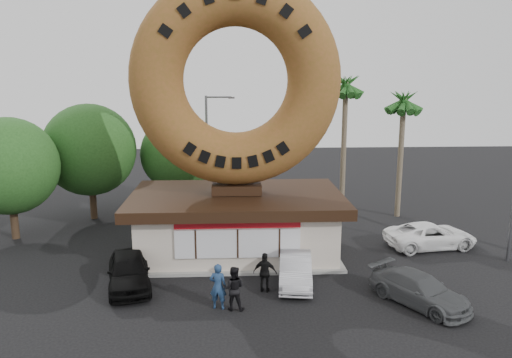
{
  "coord_description": "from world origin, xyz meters",
  "views": [
    {
      "loc": [
        -0.28,
        -19.74,
        9.48
      ],
      "look_at": [
        0.93,
        4.0,
        4.48
      ],
      "focal_mm": 35.0,
      "sensor_mm": 36.0,
      "label": 1
    }
  ],
  "objects": [
    {
      "name": "tree_mid",
      "position": [
        -4.0,
        15.0,
        4.02
      ],
      "size": [
        5.2,
        5.2,
        6.63
      ],
      "color": "#473321",
      "rests_on": "ground"
    },
    {
      "name": "palm_far",
      "position": [
        11.0,
        12.5,
        7.48
      ],
      "size": [
        2.6,
        2.6,
        8.75
      ],
      "color": "#726651",
      "rests_on": "ground"
    },
    {
      "name": "tree_far",
      "position": [
        -13.0,
        9.0,
        4.33
      ],
      "size": [
        5.6,
        5.6,
        7.14
      ],
      "color": "#473321",
      "rests_on": "ground"
    },
    {
      "name": "palm_near",
      "position": [
        7.5,
        14.0,
        8.41
      ],
      "size": [
        2.6,
        2.6,
        9.75
      ],
      "color": "#726651",
      "rests_on": "ground"
    },
    {
      "name": "person_center",
      "position": [
        -0.23,
        -0.74,
        0.93
      ],
      "size": [
        1.0,
        0.83,
        1.85
      ],
      "primitive_type": "imported",
      "rotation": [
        0.0,
        0.0,
        2.99
      ],
      "color": "black",
      "rests_on": "ground"
    },
    {
      "name": "person_left",
      "position": [
        -0.86,
        -0.62,
        0.97
      ],
      "size": [
        0.78,
        0.59,
        1.94
      ],
      "primitive_type": "imported",
      "rotation": [
        0.0,
        0.0,
        2.95
      ],
      "color": "navy",
      "rests_on": "ground"
    },
    {
      "name": "car_silver",
      "position": [
        2.63,
        1.73,
        0.68
      ],
      "size": [
        1.91,
        4.28,
        1.36
      ],
      "primitive_type": "imported",
      "rotation": [
        0.0,
        0.0,
        -0.11
      ],
      "color": "#BAB9BF",
      "rests_on": "ground"
    },
    {
      "name": "car_grey",
      "position": [
        7.55,
        -0.67,
        0.65
      ],
      "size": [
        3.93,
        4.74,
        1.3
      ],
      "primitive_type": "imported",
      "rotation": [
        0.0,
        0.0,
        0.57
      ],
      "color": "#525457",
      "rests_on": "ground"
    },
    {
      "name": "tree_west",
      "position": [
        -9.5,
        13.0,
        4.64
      ],
      "size": [
        6.0,
        6.0,
        7.65
      ],
      "color": "#473321",
      "rests_on": "ground"
    },
    {
      "name": "donut_shop",
      "position": [
        0.0,
        5.98,
        1.77
      ],
      "size": [
        11.2,
        7.2,
        3.8
      ],
      "color": "beige",
      "rests_on": "ground"
    },
    {
      "name": "car_white",
      "position": [
        10.77,
        6.21,
        0.7
      ],
      "size": [
        5.29,
        2.99,
        1.39
      ],
      "primitive_type": "imported",
      "rotation": [
        0.0,
        0.0,
        1.71
      ],
      "color": "white",
      "rests_on": "ground"
    },
    {
      "name": "street_lamp",
      "position": [
        -1.86,
        16.0,
        4.48
      ],
      "size": [
        2.11,
        0.2,
        8.0
      ],
      "color": "#59595E",
      "rests_on": "ground"
    },
    {
      "name": "ground",
      "position": [
        0.0,
        0.0,
        0.0
      ],
      "size": [
        90.0,
        90.0,
        0.0
      ],
      "primitive_type": "plane",
      "color": "black",
      "rests_on": "ground"
    },
    {
      "name": "person_right",
      "position": [
        1.17,
        0.9,
        0.9
      ],
      "size": [
        1.12,
        0.66,
        1.8
      ],
      "primitive_type": "imported",
      "rotation": [
        0.0,
        0.0,
        2.92
      ],
      "color": "black",
      "rests_on": "ground"
    },
    {
      "name": "car_black",
      "position": [
        -4.95,
        1.72,
        0.77
      ],
      "size": [
        2.77,
        4.82,
        1.54
      ],
      "primitive_type": "imported",
      "rotation": [
        0.0,
        0.0,
        0.22
      ],
      "color": "black",
      "rests_on": "ground"
    },
    {
      "name": "giant_donut",
      "position": [
        0.0,
        6.0,
        9.17
      ],
      "size": [
        10.73,
        2.74,
        10.73
      ],
      "primitive_type": "torus",
      "rotation": [
        1.57,
        0.0,
        0.0
      ],
      "color": "brown",
      "rests_on": "donut_shop"
    }
  ]
}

